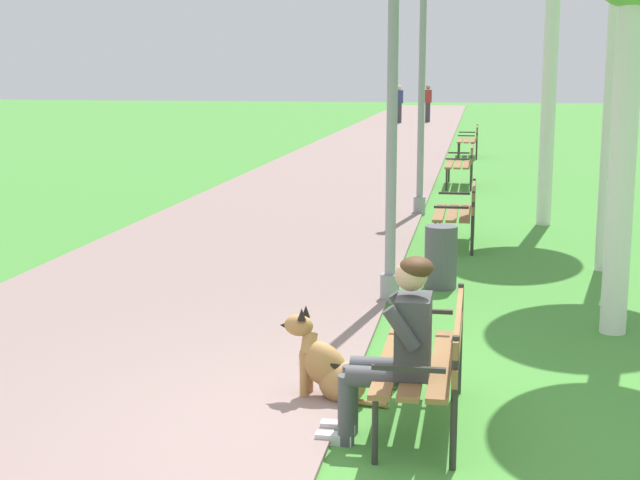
{
  "coord_description": "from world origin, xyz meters",
  "views": [
    {
      "loc": [
        0.79,
        -5.77,
        2.43
      ],
      "look_at": [
        -0.6,
        2.35,
        0.9
      ],
      "focal_mm": 52.41,
      "sensor_mm": 36.0,
      "label": 1
    }
  ],
  "objects": [
    {
      "name": "park_bench_far",
      "position": [
        0.46,
        13.58,
        0.51
      ],
      "size": [
        0.55,
        1.5,
        0.85
      ],
      "color": "olive",
      "rests_on": "ground"
    },
    {
      "name": "pedestrian_distant",
      "position": [
        -2.68,
        34.85,
        0.84
      ],
      "size": [
        0.32,
        0.22,
        1.65
      ],
      "color": "#383842",
      "rests_on": "ground"
    },
    {
      "name": "park_bench_near",
      "position": [
        0.51,
        0.35,
        0.51
      ],
      "size": [
        0.55,
        1.5,
        0.85
      ],
      "color": "olive",
      "rests_on": "ground"
    },
    {
      "name": "paved_path",
      "position": [
        -2.29,
        24.0,
        0.02
      ],
      "size": [
        4.36,
        60.0,
        0.04
      ],
      "primitive_type": "cube",
      "color": "gray",
      "rests_on": "ground"
    },
    {
      "name": "lamp_post_near",
      "position": [
        -0.09,
        3.72,
        2.12
      ],
      "size": [
        0.24,
        0.24,
        4.1
      ],
      "color": "gray",
      "rests_on": "ground"
    },
    {
      "name": "ground_plane",
      "position": [
        0.0,
        0.0,
        0.0
      ],
      "size": [
        120.0,
        120.0,
        0.0
      ],
      "primitive_type": "plane",
      "color": "#478E38"
    },
    {
      "name": "pedestrian_further_distant",
      "position": [
        -1.5,
        35.73,
        0.84
      ],
      "size": [
        0.32,
        0.22,
        1.65
      ],
      "color": "#383842",
      "rests_on": "ground"
    },
    {
      "name": "dog_shepherd",
      "position": [
        -0.25,
        0.69,
        0.26
      ],
      "size": [
        0.83,
        0.34,
        0.71
      ],
      "color": "#B27F47",
      "rests_on": "ground"
    },
    {
      "name": "person_seated_on_near_bench",
      "position": [
        0.3,
        0.03,
        0.68
      ],
      "size": [
        0.74,
        0.49,
        1.25
      ],
      "color": "#4C4C51",
      "rests_on": "ground"
    },
    {
      "name": "litter_bin",
      "position": [
        0.4,
        4.47,
        0.35
      ],
      "size": [
        0.36,
        0.36,
        0.7
      ],
      "primitive_type": "cylinder",
      "color": "#515156",
      "rests_on": "ground"
    },
    {
      "name": "lamp_post_mid",
      "position": [
        -0.17,
        9.69,
        1.99
      ],
      "size": [
        0.24,
        0.24,
        3.84
      ],
      "color": "gray",
      "rests_on": "ground"
    },
    {
      "name": "park_bench_mid",
      "position": [
        0.55,
        7.05,
        0.51
      ],
      "size": [
        0.55,
        1.5,
        0.85
      ],
      "color": "olive",
      "rests_on": "ground"
    },
    {
      "name": "park_bench_furthest",
      "position": [
        0.54,
        20.04,
        0.51
      ],
      "size": [
        0.55,
        1.5,
        0.85
      ],
      "color": "olive",
      "rests_on": "ground"
    }
  ]
}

